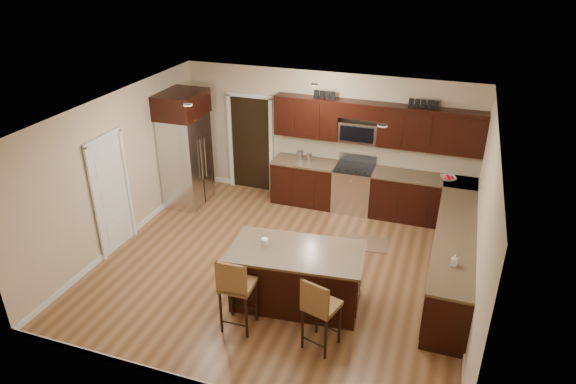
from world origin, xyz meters
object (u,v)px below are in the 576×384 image
at_px(island, 297,278).
at_px(refrigerator, 185,148).
at_px(range, 353,188).
at_px(stool_right, 319,307).
at_px(stool_left, 236,286).

bearing_deg(island, refrigerator, 136.34).
distance_m(range, island, 3.22).
height_order(stool_right, refrigerator, refrigerator).
xyz_separation_m(range, refrigerator, (-3.30, -0.79, 0.73)).
distance_m(range, stool_left, 4.15).
distance_m(stool_right, refrigerator, 4.99).
bearing_deg(stool_right, island, 140.75).
distance_m(island, refrigerator, 4.05).
relative_size(range, stool_right, 0.99).
xyz_separation_m(island, stool_left, (-0.60, -0.85, 0.31)).
bearing_deg(stool_right, stool_left, -163.59).
bearing_deg(stool_left, range, 78.09).
relative_size(range, refrigerator, 0.47).
xyz_separation_m(stool_right, refrigerator, (-3.73, 3.28, 0.50)).
bearing_deg(island, stool_left, -131.03).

